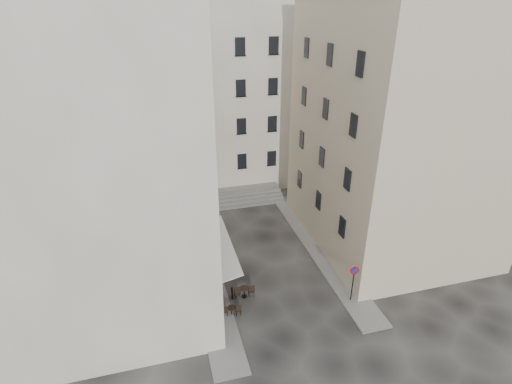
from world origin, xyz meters
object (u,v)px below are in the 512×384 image
object	(u,v)px
no_parking_sign	(354,277)
bistro_table_b	(244,291)
pedestrian	(223,251)
bistro_table_a	(232,310)

from	to	relation	value
no_parking_sign	bistro_table_b	size ratio (longest dim) A/B	2.11
bistro_table_b	pedestrian	xyz separation A→B (m)	(-0.53, 4.33, 0.37)
bistro_table_a	bistro_table_b	bearing A→B (deg)	51.90
bistro_table_a	pedestrian	distance (m)	5.85
bistro_table_a	bistro_table_b	distance (m)	1.87
bistro_table_a	bistro_table_b	world-z (taller)	bistro_table_b
no_parking_sign	bistro_table_b	bearing A→B (deg)	171.84
pedestrian	bistro_table_a	bearing A→B (deg)	45.70
bistro_table_b	no_parking_sign	bearing A→B (deg)	-18.68
bistro_table_b	bistro_table_a	bearing A→B (deg)	-128.10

